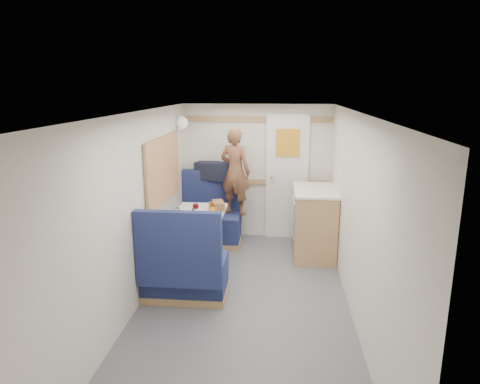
# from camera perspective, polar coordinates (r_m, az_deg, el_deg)

# --- Properties ---
(floor) EXTENTS (4.50, 4.50, 0.00)m
(floor) POSITION_cam_1_polar(r_m,az_deg,el_deg) (4.62, 0.46, -15.13)
(floor) COLOR #515156
(floor) RESTS_ON ground
(ceiling) EXTENTS (4.50, 4.50, 0.00)m
(ceiling) POSITION_cam_1_polar(r_m,az_deg,el_deg) (4.05, 0.51, 10.48)
(ceiling) COLOR silver
(ceiling) RESTS_ON wall_back
(wall_back) EXTENTS (2.20, 0.02, 2.00)m
(wall_back) POSITION_cam_1_polar(r_m,az_deg,el_deg) (6.41, 2.24, 2.70)
(wall_back) COLOR silver
(wall_back) RESTS_ON floor
(wall_left) EXTENTS (0.02, 4.50, 2.00)m
(wall_left) POSITION_cam_1_polar(r_m,az_deg,el_deg) (4.45, -13.77, -2.70)
(wall_left) COLOR silver
(wall_left) RESTS_ON floor
(wall_right) EXTENTS (0.02, 4.50, 2.00)m
(wall_right) POSITION_cam_1_polar(r_m,az_deg,el_deg) (4.28, 15.36, -3.49)
(wall_right) COLOR silver
(wall_right) RESTS_ON floor
(oak_trim_low) EXTENTS (2.15, 0.02, 0.08)m
(oak_trim_low) POSITION_cam_1_polar(r_m,az_deg,el_deg) (6.42, 2.22, 1.35)
(oak_trim_low) COLOR #A4714A
(oak_trim_low) RESTS_ON wall_back
(oak_trim_high) EXTENTS (2.15, 0.02, 0.08)m
(oak_trim_high) POSITION_cam_1_polar(r_m,az_deg,el_deg) (6.28, 2.30, 9.66)
(oak_trim_high) COLOR #A4714A
(oak_trim_high) RESTS_ON wall_back
(side_window) EXTENTS (0.04, 1.30, 0.72)m
(side_window) POSITION_cam_1_polar(r_m,az_deg,el_deg) (5.32, -10.24, 2.92)
(side_window) COLOR #ADB69A
(side_window) RESTS_ON wall_left
(rear_door) EXTENTS (0.62, 0.12, 1.86)m
(rear_door) POSITION_cam_1_polar(r_m,az_deg,el_deg) (6.37, 6.26, 2.31)
(rear_door) COLOR white
(rear_door) RESTS_ON wall_back
(dinette_table) EXTENTS (0.62, 0.92, 0.72)m
(dinette_table) POSITION_cam_1_polar(r_m,az_deg,el_deg) (5.39, -5.51, -4.29)
(dinette_table) COLOR white
(dinette_table) RESTS_ON floor
(bench_far) EXTENTS (0.90, 0.59, 1.05)m
(bench_far) POSITION_cam_1_polar(r_m,az_deg,el_deg) (6.28, -3.97, -4.16)
(bench_far) COLOR #161C48
(bench_far) RESTS_ON floor
(bench_near) EXTENTS (0.90, 0.59, 1.05)m
(bench_near) POSITION_cam_1_polar(r_m,az_deg,el_deg) (4.70, -7.45, -10.64)
(bench_near) COLOR #161C48
(bench_near) RESTS_ON floor
(ledge) EXTENTS (0.90, 0.14, 0.04)m
(ledge) POSITION_cam_1_polar(r_m,az_deg,el_deg) (6.37, -3.68, 1.52)
(ledge) COLOR #A4714A
(ledge) RESTS_ON bench_far
(dome_light) EXTENTS (0.20, 0.20, 0.20)m
(dome_light) POSITION_cam_1_polar(r_m,az_deg,el_deg) (6.06, -7.91, 9.10)
(dome_light) COLOR white
(dome_light) RESTS_ON wall_left
(galley_counter) EXTENTS (0.57, 0.92, 0.92)m
(galley_counter) POSITION_cam_1_polar(r_m,az_deg,el_deg) (5.87, 9.81, -3.93)
(galley_counter) COLOR #A4714A
(galley_counter) RESTS_ON floor
(person) EXTENTS (0.53, 0.44, 1.24)m
(person) POSITION_cam_1_polar(r_m,az_deg,el_deg) (6.06, -0.65, 2.74)
(person) COLOR brown
(person) RESTS_ON bench_far
(duffel_bag) EXTENTS (0.58, 0.36, 0.26)m
(duffel_bag) POSITION_cam_1_polar(r_m,az_deg,el_deg) (6.34, -3.48, 2.82)
(duffel_bag) COLOR black
(duffel_bag) RESTS_ON ledge
(tray) EXTENTS (0.35, 0.39, 0.02)m
(tray) POSITION_cam_1_polar(r_m,az_deg,el_deg) (5.13, -4.60, -3.30)
(tray) COLOR white
(tray) RESTS_ON dinette_table
(orange_fruit) EXTENTS (0.07, 0.07, 0.07)m
(orange_fruit) POSITION_cam_1_polar(r_m,az_deg,el_deg) (5.26, -3.73, -2.35)
(orange_fruit) COLOR #D66409
(orange_fruit) RESTS_ON tray
(cheese_block) EXTENTS (0.11, 0.08, 0.03)m
(cheese_block) POSITION_cam_1_polar(r_m,az_deg,el_deg) (5.22, -5.73, -2.73)
(cheese_block) COLOR #DFC381
(cheese_block) RESTS_ON tray
(wine_glass) EXTENTS (0.08, 0.08, 0.17)m
(wine_glass) POSITION_cam_1_polar(r_m,az_deg,el_deg) (5.14, -5.91, -1.97)
(wine_glass) COLOR white
(wine_glass) RESTS_ON dinette_table
(tumbler_left) EXTENTS (0.06, 0.06, 0.10)m
(tumbler_left) POSITION_cam_1_polar(r_m,az_deg,el_deg) (5.20, -8.36, -2.67)
(tumbler_left) COLOR white
(tumbler_left) RESTS_ON dinette_table
(beer_glass) EXTENTS (0.06, 0.06, 0.10)m
(beer_glass) POSITION_cam_1_polar(r_m,az_deg,el_deg) (5.43, -3.86, -1.87)
(beer_glass) COLOR brown
(beer_glass) RESTS_ON dinette_table
(pepper_grinder) EXTENTS (0.03, 0.03, 0.09)m
(pepper_grinder) POSITION_cam_1_polar(r_m,az_deg,el_deg) (5.25, -6.21, -2.57)
(pepper_grinder) COLOR black
(pepper_grinder) RESTS_ON dinette_table
(salt_grinder) EXTENTS (0.04, 0.04, 0.09)m
(salt_grinder) POSITION_cam_1_polar(r_m,az_deg,el_deg) (5.24, -6.06, -2.53)
(salt_grinder) COLOR silver
(salt_grinder) RESTS_ON dinette_table
(bread_loaf) EXTENTS (0.20, 0.27, 0.10)m
(bread_loaf) POSITION_cam_1_polar(r_m,az_deg,el_deg) (5.45, -2.91, -1.78)
(bread_loaf) COLOR #8E5C3C
(bread_loaf) RESTS_ON dinette_table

